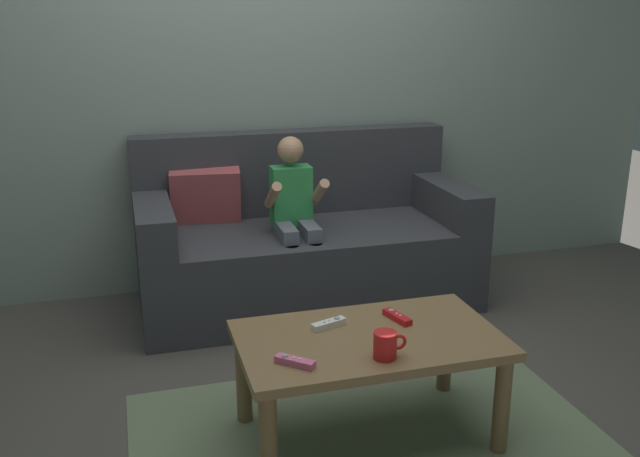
{
  "coord_description": "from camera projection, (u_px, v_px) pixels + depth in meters",
  "views": [
    {
      "loc": [
        -0.77,
        -2.42,
        1.52
      ],
      "look_at": [
        0.05,
        0.41,
        0.62
      ],
      "focal_mm": 39.13,
      "sensor_mm": 36.0,
      "label": 1
    }
  ],
  "objects": [
    {
      "name": "ground_plane",
      "position": [
        336.0,
        401.0,
        2.88
      ],
      "size": [
        10.15,
        10.15,
        0.0
      ],
      "primitive_type": "plane",
      "color": "#4C4742"
    },
    {
      "name": "wall_back",
      "position": [
        258.0,
        67.0,
        3.86
      ],
      "size": [
        5.08,
        0.05,
        2.5
      ],
      "primitive_type": "cube",
      "color": "gray",
      "rests_on": "ground"
    },
    {
      "name": "couch",
      "position": [
        303.0,
        245.0,
        3.81
      ],
      "size": [
        1.78,
        0.8,
        0.91
      ],
      "color": "#38383D",
      "rests_on": "ground"
    },
    {
      "name": "person_seated_on_couch",
      "position": [
        295.0,
        215.0,
        3.56
      ],
      "size": [
        0.29,
        0.36,
        0.94
      ],
      "color": "slate",
      "rests_on": "ground"
    },
    {
      "name": "coffee_table",
      "position": [
        369.0,
        352.0,
        2.54
      ],
      "size": [
        0.95,
        0.56,
        0.41
      ],
      "color": "brown",
      "rests_on": "ground"
    },
    {
      "name": "area_rug",
      "position": [
        367.0,
        434.0,
        2.64
      ],
      "size": [
        1.75,
        1.08,
        0.01
      ],
      "primitive_type": "cube",
      "color": "#6B7A5B",
      "rests_on": "ground"
    },
    {
      "name": "game_remote_red_near_edge",
      "position": [
        397.0,
        317.0,
        2.65
      ],
      "size": [
        0.07,
        0.14,
        0.03
      ],
      "color": "red",
      "rests_on": "coffee_table"
    },
    {
      "name": "game_remote_pink_center",
      "position": [
        295.0,
        362.0,
        2.31
      ],
      "size": [
        0.13,
        0.12,
        0.03
      ],
      "color": "pink",
      "rests_on": "coffee_table"
    },
    {
      "name": "game_remote_white_far_corner",
      "position": [
        329.0,
        324.0,
        2.59
      ],
      "size": [
        0.14,
        0.08,
        0.03
      ],
      "color": "white",
      "rests_on": "coffee_table"
    },
    {
      "name": "coffee_mug",
      "position": [
        386.0,
        345.0,
        2.35
      ],
      "size": [
        0.12,
        0.08,
        0.1
      ],
      "color": "red",
      "rests_on": "coffee_table"
    }
  ]
}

